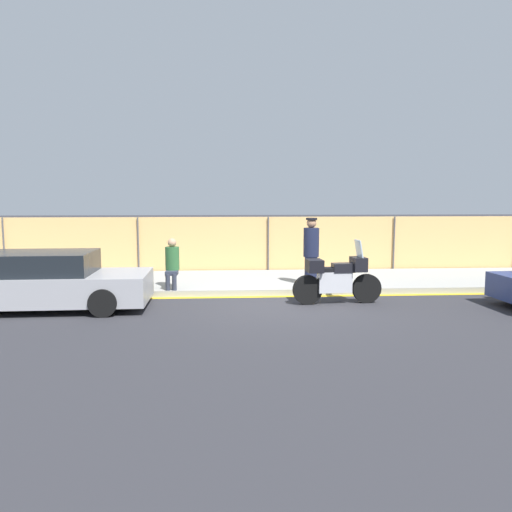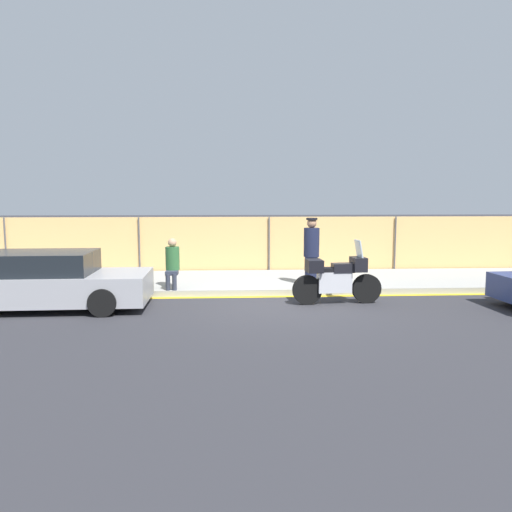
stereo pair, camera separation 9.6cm
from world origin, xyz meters
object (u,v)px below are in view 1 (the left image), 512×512
Objects in this scene: parked_car_far_background at (45,282)px; fire_hydrant at (78,275)px; motorcycle at (337,278)px; officer_standing at (311,251)px; person_seated_on_curb at (172,261)px.

parked_car_far_background is 2.11m from fire_hydrant.
parked_car_far_background is at bearing 177.54° from motorcycle.
person_seated_on_curb is (-3.75, -0.20, -0.21)m from officer_standing.
officer_standing is 0.40× the size of parked_car_far_background.
motorcycle is 1.19× the size of officer_standing.
officer_standing is at bearing 3.06° from person_seated_on_curb.
motorcycle is at bearing -78.80° from officer_standing.
person_seated_on_curb reaches higher than fire_hydrant.
motorcycle is 1.77m from officer_standing.
officer_standing is at bearing 97.61° from motorcycle.
fire_hydrant is at bearing 169.28° from person_seated_on_curb.
fire_hydrant is (-2.60, 0.49, -0.44)m from person_seated_on_curb.
person_seated_on_curb is 0.29× the size of parked_car_far_background.
person_seated_on_curb is at bearing 29.47° from parked_car_far_background.
fire_hydrant is (0.14, 2.10, -0.18)m from parked_car_far_background.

